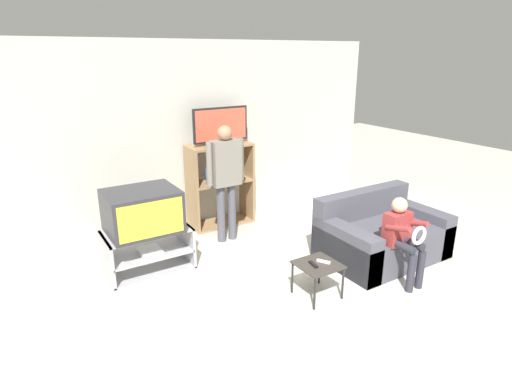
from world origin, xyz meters
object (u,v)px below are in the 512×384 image
(couch, at_px, (381,236))
(person_seated_child, at_px, (403,234))
(media_shelf, at_px, (220,184))
(remote_control_white, at_px, (324,262))
(remote_control_black, at_px, (313,264))
(tv_stand, at_px, (148,250))
(person_standing_adult, at_px, (226,173))
(television_main, at_px, (142,211))
(television_flat, at_px, (221,127))
(snack_table, at_px, (318,268))

(couch, relative_size, person_seated_child, 1.54)
(media_shelf, distance_m, remote_control_white, 2.30)
(media_shelf, bearing_deg, remote_control_black, -93.07)
(tv_stand, bearing_deg, person_standing_adult, 12.22)
(remote_control_white, bearing_deg, television_main, 101.90)
(person_standing_adult, bearing_deg, remote_control_black, -87.69)
(television_main, height_order, remote_control_white, television_main)
(tv_stand, bearing_deg, television_flat, 29.52)
(television_flat, relative_size, person_standing_adult, 0.53)
(remote_control_black, height_order, person_seated_child, person_seated_child)
(media_shelf, relative_size, couch, 0.81)
(television_main, distance_m, remote_control_black, 1.99)
(couch, distance_m, person_seated_child, 0.69)
(couch, bearing_deg, remote_control_black, -166.94)
(television_flat, xyz_separation_m, snack_table, (-0.09, -2.27, -1.12))
(tv_stand, xyz_separation_m, snack_table, (1.30, -1.49, 0.08))
(television_flat, distance_m, couch, 2.57)
(media_shelf, height_order, snack_table, media_shelf)
(television_main, xyz_separation_m, remote_control_white, (1.40, -1.50, -0.35))
(remote_control_white, height_order, person_seated_child, person_seated_child)
(remote_control_white, distance_m, person_standing_adult, 1.85)
(tv_stand, distance_m, snack_table, 1.98)
(television_main, xyz_separation_m, person_standing_adult, (1.20, 0.25, 0.21))
(tv_stand, distance_m, remote_control_black, 1.94)
(media_shelf, distance_m, couch, 2.34)
(tv_stand, relative_size, television_main, 1.22)
(person_seated_child, bearing_deg, remote_control_white, 165.53)
(tv_stand, bearing_deg, television_main, 168.21)
(remote_control_black, height_order, remote_control_white, same)
(snack_table, xyz_separation_m, person_standing_adult, (-0.13, 1.74, 0.62))
(snack_table, relative_size, remote_control_black, 2.90)
(television_flat, height_order, snack_table, television_flat)
(television_main, distance_m, person_seated_child, 2.88)
(snack_table, relative_size, remote_control_white, 2.90)
(snack_table, relative_size, person_seated_child, 0.44)
(person_standing_adult, bearing_deg, media_shelf, 70.49)
(remote_control_black, xyz_separation_m, couch, (1.32, 0.31, -0.11))
(tv_stand, bearing_deg, remote_control_black, -50.14)
(television_flat, distance_m, remote_control_black, 2.51)
(television_flat, xyz_separation_m, remote_control_white, (-0.02, -2.28, -1.07))
(snack_table, bearing_deg, remote_control_white, -4.82)
(media_shelf, xyz_separation_m, couch, (1.20, -1.97, -0.34))
(television_main, bearing_deg, media_shelf, 29.62)
(television_flat, xyz_separation_m, person_seated_child, (0.88, -2.51, -0.88))
(remote_control_black, bearing_deg, remote_control_white, 6.01)
(television_main, bearing_deg, remote_control_black, -49.61)
(snack_table, distance_m, person_standing_adult, 1.85)
(television_main, distance_m, remote_control_white, 2.08)
(remote_control_black, bearing_deg, television_main, 140.22)
(tv_stand, relative_size, snack_table, 2.32)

